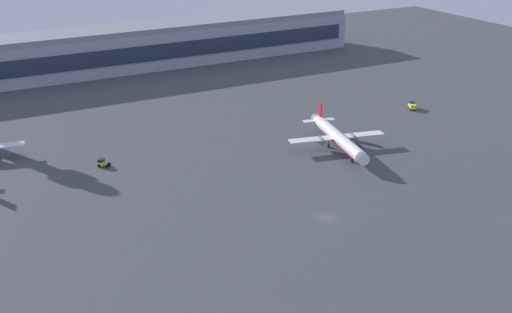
{
  "coord_description": "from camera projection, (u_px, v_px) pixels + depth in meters",
  "views": [
    {
      "loc": [
        -79.87,
        -111.51,
        68.08
      ],
      "look_at": [
        -0.5,
        30.58,
        4.0
      ],
      "focal_mm": 48.62,
      "sensor_mm": 36.0,
      "label": 1
    }
  ],
  "objects": [
    {
      "name": "ground_plane",
      "position": [
        326.0,
        218.0,
        151.77
      ],
      "size": [
        416.0,
        416.0,
        0.0
      ],
      "primitive_type": "plane",
      "color": "#424449"
    },
    {
      "name": "terminal_building",
      "position": [
        150.0,
        45.0,
        276.54
      ],
      "size": [
        175.09,
        22.4,
        16.4
      ],
      "color": "#9EA3AD",
      "rests_on": "ground"
    },
    {
      "name": "maintenance_van",
      "position": [
        412.0,
        106.0,
        224.7
      ],
      "size": [
        3.78,
        4.56,
        2.25
      ],
      "rotation": [
        0.0,
        0.0,
        5.76
      ],
      "color": "yellow",
      "rests_on": "ground"
    },
    {
      "name": "airplane_far_stand",
      "position": [
        337.0,
        137.0,
        189.97
      ],
      "size": [
        27.3,
        34.83,
        9.03
      ],
      "rotation": [
        0.0,
        0.0,
        2.91
      ],
      "color": "white",
      "rests_on": "ground"
    },
    {
      "name": "pushback_tug",
      "position": [
        102.0,
        163.0,
        178.93
      ],
      "size": [
        3.49,
        3.39,
        2.05
      ],
      "rotation": [
        0.0,
        0.0,
        0.84
      ],
      "color": "yellow",
      "rests_on": "ground"
    }
  ]
}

